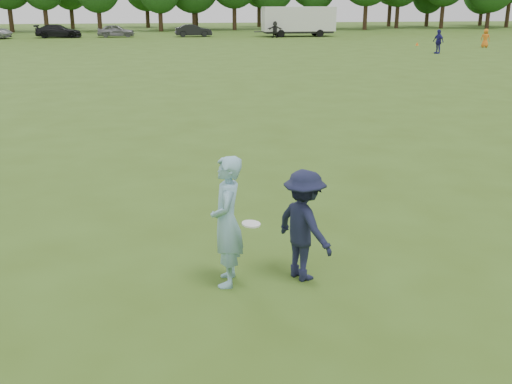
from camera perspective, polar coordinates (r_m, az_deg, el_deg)
The scene contains 12 objects.
ground at distance 9.47m, azimuth 0.56°, elevation -7.84°, with size 200.00×200.00×0.00m, color #385417.
thrower at distance 8.83m, azimuth -2.79°, elevation -2.84°, with size 0.72×0.47×1.98m, color #81B3C8.
defender at distance 9.07m, azimuth 4.60°, elevation -3.18°, with size 1.11×0.64×1.72m, color #171B34.
player_far_b at distance 49.81m, azimuth 16.96°, elevation 13.55°, with size 1.07×0.44×1.82m, color navy.
player_far_c at distance 57.25m, azimuth 21.01°, elevation 13.51°, with size 0.78×0.51×1.59m, color orange.
player_far_d at distance 67.05m, azimuth 1.82°, elevation 15.21°, with size 1.63×0.52×1.75m, color #262626.
car_d at distance 70.49m, azimuth -18.31°, elevation 14.34°, with size 1.97×4.84×1.40m, color black.
car_e at distance 69.90m, azimuth -13.21°, elevation 14.72°, with size 1.61×4.01×1.37m, color slate.
car_f at distance 69.34m, azimuth -5.98°, elevation 15.05°, with size 1.41×4.05×1.34m, color black.
field_cone at distance 58.00m, azimuth 15.09°, elevation 13.47°, with size 0.28×0.28×0.30m, color #EF5A0C.
disc_in_play at distance 8.53m, azimuth -0.47°, elevation -3.06°, with size 0.29×0.29×0.05m.
cargo_trailer at distance 69.56m, azimuth 4.06°, elevation 16.02°, with size 9.00×2.75×3.20m.
Camera 1 is at (-1.36, -8.42, 4.13)m, focal length 42.00 mm.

